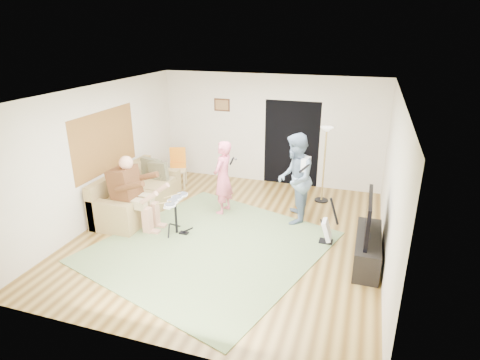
% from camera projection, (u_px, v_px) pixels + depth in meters
% --- Properties ---
extents(floor, '(6.00, 6.00, 0.00)m').
position_uv_depth(floor, '(230.00, 234.00, 7.68)').
color(floor, brown).
rests_on(floor, ground).
extents(walls, '(5.50, 6.00, 2.70)m').
position_uv_depth(walls, '(230.00, 168.00, 7.20)').
color(walls, beige).
rests_on(walls, floor).
extents(ceiling, '(6.00, 6.00, 0.00)m').
position_uv_depth(ceiling, '(229.00, 92.00, 6.72)').
color(ceiling, white).
rests_on(ceiling, walls).
extents(window_blinds, '(0.00, 2.05, 2.05)m').
position_uv_depth(window_blinds, '(105.00, 142.00, 8.10)').
color(window_blinds, olive).
rests_on(window_blinds, walls).
extents(doorway, '(2.10, 0.00, 2.10)m').
position_uv_depth(doorway, '(291.00, 144.00, 9.81)').
color(doorway, black).
rests_on(doorway, walls).
extents(picture_frame, '(0.42, 0.03, 0.32)m').
position_uv_depth(picture_frame, '(222.00, 105.00, 10.02)').
color(picture_frame, '#3F2314').
rests_on(picture_frame, walls).
extents(area_rug, '(4.53, 4.66, 0.02)m').
position_uv_depth(area_rug, '(211.00, 246.00, 7.24)').
color(area_rug, '#617849').
rests_on(area_rug, floor).
extents(sofa, '(0.92, 2.24, 0.91)m').
position_uv_depth(sofa, '(135.00, 198.00, 8.57)').
color(sofa, '#9C824E').
rests_on(sofa, floor).
extents(drummer, '(0.95, 0.53, 1.46)m').
position_uv_depth(drummer, '(135.00, 201.00, 7.77)').
color(drummer, '#573118').
rests_on(drummer, sofa).
extents(drum_kit, '(0.40, 0.72, 0.74)m').
position_uv_depth(drum_kit, '(176.00, 218.00, 7.61)').
color(drum_kit, black).
rests_on(drum_kit, floor).
extents(singer, '(0.45, 0.62, 1.57)m').
position_uv_depth(singer, '(223.00, 178.00, 8.34)').
color(singer, '#DE607B').
rests_on(singer, floor).
extents(microphone, '(0.06, 0.06, 0.24)m').
position_uv_depth(microphone, '(232.00, 161.00, 8.14)').
color(microphone, black).
rests_on(microphone, singer).
extents(guitarist, '(0.79, 0.96, 1.82)m').
position_uv_depth(guitarist, '(295.00, 179.00, 7.92)').
color(guitarist, slate).
rests_on(guitarist, floor).
extents(guitar_held, '(0.23, 0.61, 0.26)m').
position_uv_depth(guitar_held, '(306.00, 164.00, 7.75)').
color(guitar_held, silver).
rests_on(guitar_held, guitarist).
extents(guitar_spare, '(0.32, 0.29, 0.90)m').
position_uv_depth(guitar_spare, '(327.00, 230.00, 7.30)').
color(guitar_spare, black).
rests_on(guitar_spare, floor).
extents(torchiere_lamp, '(0.31, 0.31, 1.72)m').
position_uv_depth(torchiere_lamp, '(325.00, 151.00, 8.75)').
color(torchiere_lamp, black).
rests_on(torchiere_lamp, floor).
extents(dining_chair, '(0.51, 0.54, 0.96)m').
position_uv_depth(dining_chair, '(178.00, 173.00, 9.91)').
color(dining_chair, '#CDB985').
rests_on(dining_chair, floor).
extents(tv_cabinet, '(0.40, 1.40, 0.50)m').
position_uv_depth(tv_cabinet, '(367.00, 249.00, 6.68)').
color(tv_cabinet, black).
rests_on(tv_cabinet, floor).
extents(television, '(0.06, 1.14, 0.70)m').
position_uv_depth(television, '(368.00, 216.00, 6.48)').
color(television, black).
rests_on(television, tv_cabinet).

